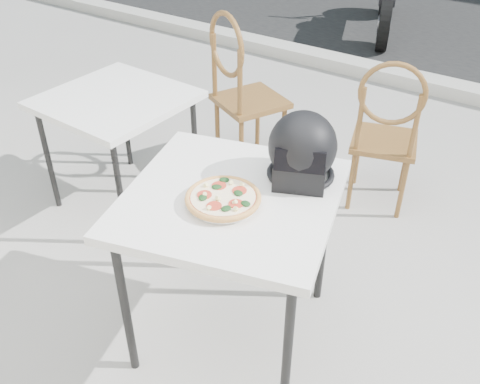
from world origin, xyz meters
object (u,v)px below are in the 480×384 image
Objects in this scene: helmet at (302,151)px; cafe_chair_main at (386,128)px; cafe_chair_side at (240,84)px; cafe_table_side at (116,107)px; plate at (223,202)px; cafe_table_main at (231,209)px; pizza at (223,198)px.

cafe_chair_main is (-0.00, 1.13, -0.39)m from helmet.
cafe_chair_main is at bearing -150.64° from cafe_chair_side.
cafe_table_side is at bearing 90.86° from cafe_chair_side.
cafe_table_side is (-1.25, 0.60, -0.15)m from plate.
pizza is at bearing -80.75° from cafe_table_main.
cafe_chair_main is 0.91× the size of cafe_chair_side.
cafe_table_main is 1.43m from cafe_chair_main.
pizza is at bearing -139.04° from helmet.
plate is 0.41m from helmet.
cafe_chair_side is at bearing 110.74° from helmet.
cafe_table_main is at bearing 148.32° from cafe_chair_side.
cafe_chair_main is (0.16, 1.48, -0.29)m from pizza.
cafe_chair_side is (-1.04, 1.06, -0.33)m from helmet.
cafe_chair_main is at bearing 82.93° from cafe_table_main.
helmet is 1.20m from cafe_chair_main.
cafe_chair_side reaches higher than cafe_chair_main.
helmet is at bearing 64.76° from pizza.
plate is 1.52m from cafe_chair_main.
cafe_chair_side is (-1.04, -0.07, 0.06)m from cafe_chair_main.
cafe_table_side is (-1.41, -0.88, 0.11)m from cafe_chair_main.
cafe_table_side is at bearing 14.98° from cafe_chair_main.
cafe_chair_main is 1.04m from cafe_chair_side.
cafe_table_main reaches higher than cafe_table_side.
helmet is 0.35× the size of cafe_chair_side.
cafe_chair_side reaches higher than helmet.
plate is 0.02m from pizza.
plate is 0.91× the size of pizza.
cafe_chair_side is (-0.87, 1.34, -0.12)m from cafe_table_main.
cafe_chair_main reaches higher than pizza.
cafe_chair_main is at bearing 66.34° from helmet.
cafe_table_main is 1.30× the size of cafe_table_side.
pizza is at bearing 51.98° from plate.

